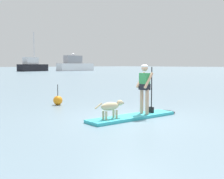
{
  "coord_description": "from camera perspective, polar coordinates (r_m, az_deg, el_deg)",
  "views": [
    {
      "loc": [
        -6.8,
        -6.4,
        1.78
      ],
      "look_at": [
        0.0,
        1.0,
        0.9
      ],
      "focal_mm": 45.66,
      "sensor_mm": 36.0,
      "label": 1
    }
  ],
  "objects": [
    {
      "name": "moored_boat_port",
      "position": [
        82.27,
        -7.4,
        4.88
      ],
      "size": [
        12.54,
        4.13,
        4.97
      ],
      "color": "white",
      "rests_on": "ground_plane"
    },
    {
      "name": "moored_boat_outer",
      "position": [
        79.17,
        -15.64,
        4.58
      ],
      "size": [
        8.85,
        4.57,
        10.39
      ],
      "color": "black",
      "rests_on": "ground_plane"
    },
    {
      "name": "person_paddler",
      "position": [
        9.76,
        6.59,
        0.83
      ],
      "size": [
        0.62,
        0.5,
        1.68
      ],
      "color": "tan",
      "rests_on": "paddleboard"
    },
    {
      "name": "paddleboard",
      "position": [
        9.66,
        5.11,
        -5.34
      ],
      "size": [
        3.68,
        0.97,
        0.1
      ],
      "color": "#33B2BF",
      "rests_on": "ground_plane"
    },
    {
      "name": "ground_plane",
      "position": [
        9.51,
        4.1,
        -5.8
      ],
      "size": [
        400.0,
        400.0,
        0.0
      ],
      "primitive_type": "plane",
      "color": "slate"
    },
    {
      "name": "dog",
      "position": [
        8.86,
        -0.15,
        -3.45
      ],
      "size": [
        1.14,
        0.27,
        0.56
      ],
      "color": "#CCB78C",
      "rests_on": "paddleboard"
    },
    {
      "name": "marker_buoy",
      "position": [
        12.8,
        -10.79,
        -2.14
      ],
      "size": [
        0.41,
        0.41,
        0.91
      ],
      "color": "orange",
      "rests_on": "ground_plane"
    }
  ]
}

